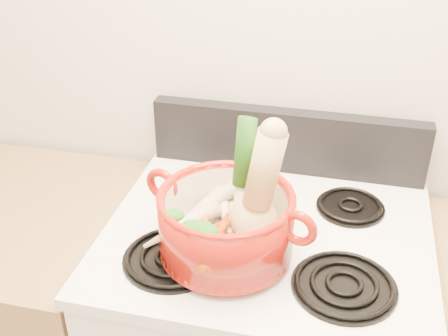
# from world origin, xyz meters

# --- Properties ---
(wall_back) EXTENTS (3.50, 0.02, 2.60)m
(wall_back) POSITION_xyz_m (0.00, 1.75, 1.30)
(wall_back) COLOR beige
(wall_back) RESTS_ON floor
(cooktop) EXTENTS (0.78, 0.67, 0.03)m
(cooktop) POSITION_xyz_m (0.00, 1.40, 0.93)
(cooktop) COLOR white
(cooktop) RESTS_ON stove_body
(control_backsplash) EXTENTS (0.76, 0.05, 0.18)m
(control_backsplash) POSITION_xyz_m (0.00, 1.70, 1.04)
(control_backsplash) COLOR black
(control_backsplash) RESTS_ON cooktop
(burner_front_left) EXTENTS (0.22, 0.22, 0.02)m
(burner_front_left) POSITION_xyz_m (-0.19, 1.24, 0.96)
(burner_front_left) COLOR black
(burner_front_left) RESTS_ON cooktop
(burner_front_right) EXTENTS (0.22, 0.22, 0.02)m
(burner_front_right) POSITION_xyz_m (0.19, 1.24, 0.96)
(burner_front_right) COLOR black
(burner_front_right) RESTS_ON cooktop
(burner_back_left) EXTENTS (0.17, 0.17, 0.02)m
(burner_back_left) POSITION_xyz_m (-0.19, 1.54, 0.96)
(burner_back_left) COLOR black
(burner_back_left) RESTS_ON cooktop
(burner_back_right) EXTENTS (0.17, 0.17, 0.02)m
(burner_back_right) POSITION_xyz_m (0.19, 1.54, 0.96)
(burner_back_right) COLOR black
(burner_back_right) RESTS_ON cooktop
(dutch_oven) EXTENTS (0.37, 0.37, 0.15)m
(dutch_oven) POSITION_xyz_m (-0.08, 1.28, 1.04)
(dutch_oven) COLOR #97130A
(dutch_oven) RESTS_ON burner_front_left
(pot_handle_left) EXTENTS (0.08, 0.04, 0.08)m
(pot_handle_left) POSITION_xyz_m (-0.24, 1.33, 1.09)
(pot_handle_left) COLOR #97130A
(pot_handle_left) RESTS_ON dutch_oven
(pot_handle_right) EXTENTS (0.08, 0.04, 0.08)m
(pot_handle_right) POSITION_xyz_m (0.08, 1.24, 1.09)
(pot_handle_right) COLOR #97130A
(pot_handle_right) RESTS_ON dutch_oven
(squash) EXTENTS (0.17, 0.13, 0.29)m
(squash) POSITION_xyz_m (-0.02, 1.31, 1.13)
(squash) COLOR tan
(squash) RESTS_ON dutch_oven
(leek) EXTENTS (0.06, 0.10, 0.29)m
(leek) POSITION_xyz_m (-0.05, 1.33, 1.14)
(leek) COLOR silver
(leek) RESTS_ON dutch_oven
(ginger) EXTENTS (0.09, 0.08, 0.04)m
(ginger) POSITION_xyz_m (-0.08, 1.37, 1.02)
(ginger) COLOR tan
(ginger) RESTS_ON dutch_oven
(parsnip_0) EXTENTS (0.04, 0.22, 0.06)m
(parsnip_0) POSITION_xyz_m (-0.13, 1.31, 1.02)
(parsnip_0) COLOR #EEE7C2
(parsnip_0) RESTS_ON dutch_oven
(parsnip_1) EXTENTS (0.13, 0.19, 0.06)m
(parsnip_1) POSITION_xyz_m (-0.16, 1.32, 1.03)
(parsnip_1) COLOR beige
(parsnip_1) RESTS_ON dutch_oven
(parsnip_2) EXTENTS (0.12, 0.20, 0.06)m
(parsnip_2) POSITION_xyz_m (-0.10, 1.34, 1.04)
(parsnip_2) COLOR beige
(parsnip_2) RESTS_ON dutch_oven
(parsnip_3) EXTENTS (0.16, 0.17, 0.06)m
(parsnip_3) POSITION_xyz_m (-0.17, 1.26, 1.04)
(parsnip_3) COLOR beige
(parsnip_3) RESTS_ON dutch_oven
(parsnip_4) EXTENTS (0.17, 0.21, 0.06)m
(parsnip_4) POSITION_xyz_m (-0.13, 1.34, 1.05)
(parsnip_4) COLOR beige
(parsnip_4) RESTS_ON dutch_oven
(carrot_0) EXTENTS (0.08, 0.16, 0.04)m
(carrot_0) POSITION_xyz_m (-0.07, 1.24, 1.02)
(carrot_0) COLOR #C9430A
(carrot_0) RESTS_ON dutch_oven
(carrot_1) EXTENTS (0.12, 0.15, 0.05)m
(carrot_1) POSITION_xyz_m (-0.13, 1.25, 1.02)
(carrot_1) COLOR #BD3209
(carrot_1) RESTS_ON dutch_oven
(carrot_2) EXTENTS (0.04, 0.19, 0.05)m
(carrot_2) POSITION_xyz_m (-0.08, 1.23, 1.03)
(carrot_2) COLOR #B75509
(carrot_2) RESTS_ON dutch_oven
(carrot_3) EXTENTS (0.08, 0.15, 0.04)m
(carrot_3) POSITION_xyz_m (-0.09, 1.23, 1.04)
(carrot_3) COLOR #B83A09
(carrot_3) RESTS_ON dutch_oven
(carrot_4) EXTENTS (0.05, 0.15, 0.04)m
(carrot_4) POSITION_xyz_m (-0.12, 1.24, 1.04)
(carrot_4) COLOR #D5590A
(carrot_4) RESTS_ON dutch_oven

